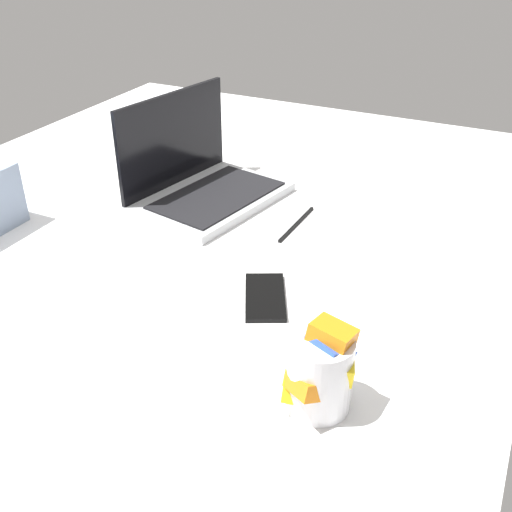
{
  "coord_description": "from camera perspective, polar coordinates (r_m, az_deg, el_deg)",
  "views": [
    {
      "loc": [
        -96.43,
        -64.66,
        78.22
      ],
      "look_at": [
        -14.5,
        -24.73,
        24.0
      ],
      "focal_mm": 42.87,
      "sensor_mm": 36.0,
      "label": 1
    }
  ],
  "objects": [
    {
      "name": "laptop",
      "position": [
        1.39,
        -5.13,
        6.98
      ],
      "size": [
        36.76,
        28.83,
        23.0
      ],
      "rotation": [
        0.0,
        0.0,
        -0.19
      ],
      "color": "#B7BABC",
      "rests_on": "bed_mattress"
    },
    {
      "name": "bed_mattress",
      "position": [
        1.35,
        -6.75,
        -0.29
      ],
      "size": [
        180.0,
        140.0,
        18.0
      ],
      "primitive_type": "cube",
      "color": "white",
      "rests_on": "ground"
    },
    {
      "name": "charger_cable",
      "position": [
        1.29,
        3.8,
        3.0
      ],
      "size": [
        17.01,
        0.99,
        0.6
      ],
      "primitive_type": "cube",
      "rotation": [
        0.0,
        0.0,
        -0.02
      ],
      "color": "black",
      "rests_on": "bed_mattress"
    },
    {
      "name": "snack_cup",
      "position": [
        0.82,
        5.97,
        -10.61
      ],
      "size": [
        10.65,
        9.74,
        13.47
      ],
      "color": "silver",
      "rests_on": "bed_mattress"
    },
    {
      "name": "cell_phone",
      "position": [
        1.05,
        0.86,
        -3.83
      ],
      "size": [
        15.56,
        12.34,
        0.8
      ],
      "primitive_type": "cube",
      "rotation": [
        0.0,
        0.0,
        2.03
      ],
      "color": "black",
      "rests_on": "bed_mattress"
    }
  ]
}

